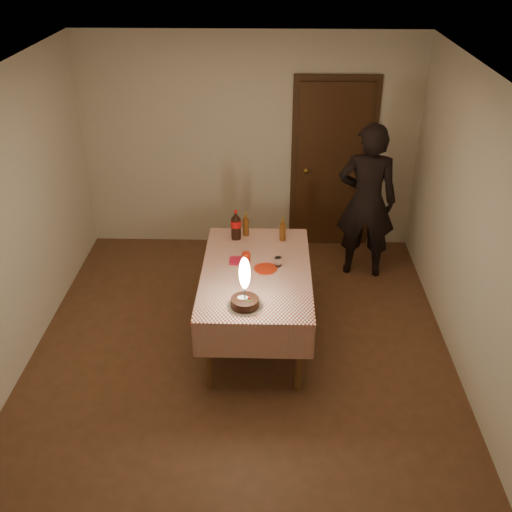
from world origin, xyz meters
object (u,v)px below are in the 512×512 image
object	(u,v)px
clear_cup	(278,262)
amber_bottle_right	(283,230)
photographer	(367,201)
dining_table	(256,279)
red_cup	(246,258)
cola_bottle	(236,225)
birthday_cake	(245,293)
red_plate	(266,269)
amber_bottle_left	(246,225)

from	to	relation	value
clear_cup	amber_bottle_right	xyz separation A→B (m)	(0.05, 0.52, 0.07)
photographer	dining_table	bearing A→B (deg)	-132.40
red_cup	cola_bottle	bearing A→B (deg)	104.26
dining_table	clear_cup	bearing A→B (deg)	21.32
dining_table	birthday_cake	world-z (taller)	birthday_cake
dining_table	birthday_cake	size ratio (longest dim) A/B	3.64
dining_table	red_cup	xyz separation A→B (m)	(-0.10, 0.14, 0.15)
birthday_cake	photographer	world-z (taller)	photographer
red_plate	amber_bottle_left	distance (m)	0.73
photographer	clear_cup	bearing A→B (deg)	-128.89
clear_cup	amber_bottle_left	distance (m)	0.71
clear_cup	cola_bottle	distance (m)	0.70
red_cup	photographer	size ratio (longest dim) A/B	0.06
amber_bottle_left	birthday_cake	bearing A→B (deg)	-87.89
birthday_cake	photographer	xyz separation A→B (m)	(1.27, 1.91, -0.01)
dining_table	clear_cup	size ratio (longest dim) A/B	19.11
red_cup	amber_bottle_left	xyz separation A→B (m)	(-0.03, 0.57, 0.07)
birthday_cake	amber_bottle_left	distance (m)	1.32
birthday_cake	red_plate	world-z (taller)	birthday_cake
dining_table	photographer	bearing A→B (deg)	47.60
birthday_cake	amber_bottle_right	bearing A→B (deg)	74.78
dining_table	photographer	distance (m)	1.78
dining_table	cola_bottle	size ratio (longest dim) A/B	5.42
red_plate	red_cup	size ratio (longest dim) A/B	2.20
birthday_cake	red_cup	bearing A→B (deg)	91.69
birthday_cake	cola_bottle	distance (m)	1.24
dining_table	cola_bottle	xyz separation A→B (m)	(-0.22, 0.63, 0.26)
red_plate	cola_bottle	bearing A→B (deg)	117.10
birthday_cake	clear_cup	xyz separation A→B (m)	(0.28, 0.69, -0.09)
amber_bottle_right	birthday_cake	bearing A→B (deg)	-105.22
birthday_cake	amber_bottle_left	world-z (taller)	birthday_cake
clear_cup	amber_bottle_left	size ratio (longest dim) A/B	0.35
cola_bottle	amber_bottle_left	distance (m)	0.13
birthday_cake	red_cup	xyz separation A→B (m)	(-0.02, 0.75, -0.09)
cola_bottle	photographer	xyz separation A→B (m)	(1.42, 0.68, -0.02)
red_cup	clear_cup	bearing A→B (deg)	-11.97
amber_bottle_right	red_plate	bearing A→B (deg)	-105.60
dining_table	amber_bottle_left	bearing A→B (deg)	100.10
dining_table	clear_cup	xyz separation A→B (m)	(0.20, 0.08, 0.15)
dining_table	amber_bottle_left	size ratio (longest dim) A/B	6.75
clear_cup	amber_bottle_left	xyz separation A→B (m)	(-0.33, 0.63, 0.07)
dining_table	cola_bottle	bearing A→B (deg)	109.58
cola_bottle	dining_table	bearing A→B (deg)	-70.42
dining_table	birthday_cake	bearing A→B (deg)	-97.30
amber_bottle_right	photographer	distance (m)	1.17
amber_bottle_right	photographer	world-z (taller)	photographer
dining_table	amber_bottle_left	distance (m)	0.75
amber_bottle_right	clear_cup	bearing A→B (deg)	-95.31
birthday_cake	cola_bottle	world-z (taller)	birthday_cake
red_cup	amber_bottle_right	world-z (taller)	amber_bottle_right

